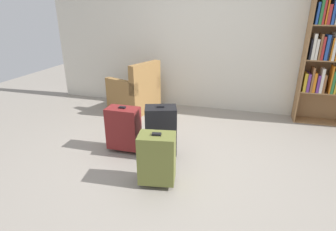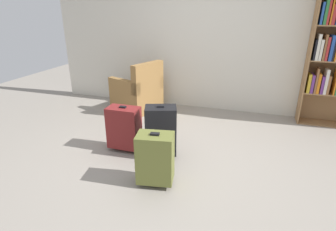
# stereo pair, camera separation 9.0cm
# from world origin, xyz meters

# --- Properties ---
(ground_plane) EXTENTS (10.41, 10.41, 0.00)m
(ground_plane) POSITION_xyz_m (0.00, 0.00, 0.00)
(ground_plane) COLOR gray
(back_wall) EXTENTS (5.95, 0.10, 2.60)m
(back_wall) POSITION_xyz_m (0.00, 2.08, 1.30)
(back_wall) COLOR beige
(back_wall) RESTS_ON ground
(armchair) EXTENTS (0.90, 0.90, 0.90)m
(armchair) POSITION_xyz_m (-1.16, 1.54, 0.32)
(armchair) COLOR olive
(armchair) RESTS_ON ground
(mug) EXTENTS (0.12, 0.08, 0.10)m
(mug) POSITION_xyz_m (-0.56, 1.53, 0.05)
(mug) COLOR #1E7F4C
(mug) RESTS_ON ground
(suitcase_olive) EXTENTS (0.41, 0.32, 0.60)m
(suitcase_olive) POSITION_xyz_m (-0.07, -0.52, 0.31)
(suitcase_olive) COLOR brown
(suitcase_olive) RESTS_ON ground
(suitcase_black) EXTENTS (0.44, 0.35, 0.68)m
(suitcase_black) POSITION_xyz_m (-0.21, 0.06, 0.36)
(suitcase_black) COLOR black
(suitcase_black) RESTS_ON ground
(suitcase_dark_red) EXTENTS (0.41, 0.24, 0.61)m
(suitcase_dark_red) POSITION_xyz_m (-0.72, 0.07, 0.32)
(suitcase_dark_red) COLOR maroon
(suitcase_dark_red) RESTS_ON ground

